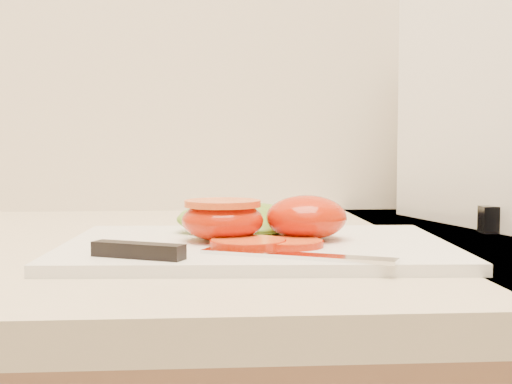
{
  "coord_description": "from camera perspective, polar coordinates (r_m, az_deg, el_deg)",
  "views": [
    {
      "loc": [
        -0.04,
        0.94,
        1.03
      ],
      "look_at": [
        0.01,
        1.6,
        0.99
      ],
      "focal_mm": 50.0,
      "sensor_mm": 36.0,
      "label": 1
    }
  ],
  "objects": [
    {
      "name": "knife",
      "position": [
        0.57,
        -4.47,
        -4.84
      ],
      "size": [
        0.24,
        0.09,
        0.01
      ],
      "rotation": [
        0.0,
        0.0,
        -0.45
      ],
      "color": "silver",
      "rests_on": "cutting_board"
    },
    {
      "name": "tomato_slice_1",
      "position": [
        0.62,
        2.73,
        -4.12
      ],
      "size": [
        0.06,
        0.06,
        0.01
      ],
      "primitive_type": "cylinder",
      "color": "orange",
      "rests_on": "cutting_board"
    },
    {
      "name": "tomato_half_dome",
      "position": [
        0.67,
        4.04,
        -2.04
      ],
      "size": [
        0.08,
        0.08,
        0.04
      ],
      "primitive_type": "ellipsoid",
      "color": "#B92507",
      "rests_on": "cutting_board"
    },
    {
      "name": "cutting_board",
      "position": [
        0.66,
        0.06,
        -4.41
      ],
      "size": [
        0.36,
        0.27,
        0.01
      ],
      "primitive_type": "cube",
      "rotation": [
        0.0,
        0.0,
        -0.06
      ],
      "color": "silver",
      "rests_on": "counter"
    },
    {
      "name": "tomato_half_cut",
      "position": [
        0.66,
        -2.68,
        -2.13
      ],
      "size": [
        0.08,
        0.08,
        0.04
      ],
      "color": "#B92507",
      "rests_on": "cutting_board"
    },
    {
      "name": "tomato_slice_0",
      "position": [
        0.62,
        -0.64,
        -4.12
      ],
      "size": [
        0.06,
        0.06,
        0.01
      ],
      "primitive_type": "cylinder",
      "color": "orange",
      "rests_on": "cutting_board"
    },
    {
      "name": "lettuce_leaf_0",
      "position": [
        0.73,
        -1.18,
        -2.21
      ],
      "size": [
        0.14,
        0.11,
        0.02
      ],
      "primitive_type": "ellipsoid",
      "rotation": [
        0.0,
        0.0,
        0.14
      ],
      "color": "olive",
      "rests_on": "cutting_board"
    }
  ]
}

